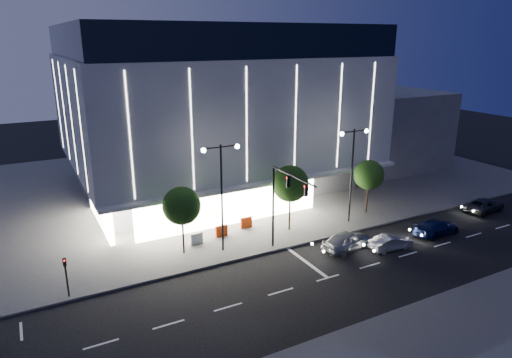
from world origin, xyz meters
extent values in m
plane|color=black|center=(0.00, 0.00, 0.00)|extent=(160.00, 160.00, 0.00)
cube|color=#474747|center=(5.00, 24.00, 0.07)|extent=(70.00, 40.00, 0.15)
cube|color=#474747|center=(5.00, -12.00, 0.07)|extent=(70.00, 10.00, 0.15)
cube|color=#4C4C51|center=(3.00, 24.00, 2.00)|extent=(28.00, 21.00, 4.00)
cube|color=gray|center=(3.00, 22.00, 9.50)|extent=(30.00, 25.00, 11.00)
cube|color=black|center=(3.00, 22.00, 16.50)|extent=(29.40, 24.50, 3.00)
cube|color=white|center=(0.00, 10.70, 2.00)|extent=(18.00, 0.40, 3.60)
cube|color=white|center=(-10.80, 16.00, 2.00)|extent=(0.40, 10.00, 3.60)
cube|color=gray|center=(3.00, 9.70, 4.10)|extent=(30.00, 2.00, 0.30)
cube|color=white|center=(3.00, 9.48, 9.50)|extent=(24.00, 0.06, 10.00)
cube|color=#4C4C51|center=(26.00, 24.00, 5.00)|extent=(16.00, 20.00, 10.00)
cylinder|color=black|center=(1.00, 4.80, 3.50)|extent=(0.18, 0.18, 7.00)
cylinder|color=black|center=(1.00, 1.90, 7.00)|extent=(0.14, 5.80, 0.14)
cube|color=black|center=(1.00, 2.60, 6.40)|extent=(0.28, 0.18, 0.85)
cube|color=black|center=(1.00, 0.20, 6.40)|extent=(0.28, 0.18, 0.85)
sphere|color=#FF0C0C|center=(0.88, 2.60, 6.70)|extent=(0.14, 0.14, 0.14)
cylinder|color=black|center=(-3.00, 6.00, 4.50)|extent=(0.16, 0.16, 9.00)
cylinder|color=black|center=(-3.70, 6.00, 8.80)|extent=(1.40, 0.10, 0.10)
cylinder|color=black|center=(-2.30, 6.00, 8.80)|extent=(1.40, 0.10, 0.10)
sphere|color=white|center=(-4.40, 6.00, 8.70)|extent=(0.36, 0.36, 0.36)
sphere|color=white|center=(-1.60, 6.00, 8.70)|extent=(0.36, 0.36, 0.36)
cylinder|color=black|center=(10.00, 6.00, 4.50)|extent=(0.16, 0.16, 9.00)
cylinder|color=black|center=(9.30, 6.00, 8.80)|extent=(1.40, 0.10, 0.10)
cylinder|color=black|center=(10.70, 6.00, 8.80)|extent=(1.40, 0.10, 0.10)
sphere|color=white|center=(8.60, 6.00, 8.70)|extent=(0.36, 0.36, 0.36)
sphere|color=white|center=(11.40, 6.00, 8.70)|extent=(0.36, 0.36, 0.36)
cylinder|color=black|center=(-15.00, 4.50, 1.50)|extent=(0.12, 0.12, 3.00)
cube|color=black|center=(-15.00, 4.50, 2.70)|extent=(0.22, 0.16, 0.55)
sphere|color=#FF0C0C|center=(-15.00, 4.39, 2.85)|extent=(0.10, 0.10, 0.10)
cylinder|color=black|center=(-6.00, 7.00, 1.89)|extent=(0.16, 0.16, 3.78)
sphere|color=#1C3E11|center=(-6.00, 7.00, 4.21)|extent=(3.02, 3.02, 3.02)
sphere|color=#1C3E11|center=(-5.70, 7.20, 3.67)|extent=(2.16, 2.16, 2.16)
sphere|color=#1C3E11|center=(-6.25, 6.85, 3.89)|extent=(1.94, 1.94, 1.94)
cylinder|color=black|center=(4.00, 7.00, 2.03)|extent=(0.16, 0.16, 4.06)
sphere|color=#1C3E11|center=(4.00, 7.00, 4.52)|extent=(3.25, 3.25, 3.25)
sphere|color=#1C3E11|center=(4.30, 7.20, 3.94)|extent=(2.32, 2.32, 2.32)
sphere|color=#1C3E11|center=(3.75, 6.85, 4.18)|extent=(2.09, 2.09, 2.09)
cylinder|color=black|center=(13.00, 7.00, 1.82)|extent=(0.16, 0.16, 3.64)
sphere|color=#1C3E11|center=(13.00, 7.00, 4.06)|extent=(2.91, 2.91, 2.91)
sphere|color=#1C3E11|center=(13.30, 7.20, 3.54)|extent=(2.08, 2.08, 2.08)
sphere|color=#1C3E11|center=(12.75, 6.85, 3.74)|extent=(1.87, 1.87, 1.87)
imported|color=#9A9DA1|center=(6.24, 1.56, 0.78)|extent=(4.78, 2.36, 1.57)
imported|color=#ABADB3|center=(9.44, -0.10, 0.62)|extent=(3.85, 1.60, 1.24)
imported|color=#141D4B|center=(15.16, 0.24, 0.67)|extent=(4.65, 1.95, 1.34)
imported|color=#2F3034|center=(23.92, 1.94, 0.66)|extent=(4.98, 2.72, 1.32)
cube|color=red|center=(-2.00, 8.54, 0.65)|extent=(1.11, 0.28, 1.00)
cube|color=silver|center=(-4.50, 8.11, 0.65)|extent=(1.12, 0.35, 1.00)
cube|color=red|center=(0.77, 9.24, 0.65)|extent=(1.11, 0.29, 1.00)
camera|label=1|loc=(-16.56, -25.17, 16.79)|focal=32.00mm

